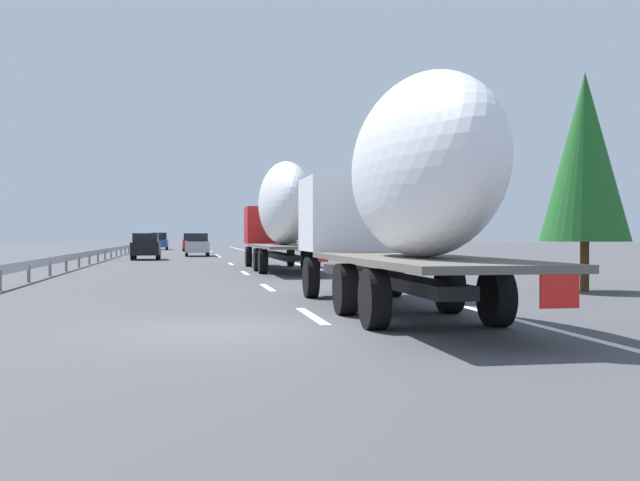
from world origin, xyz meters
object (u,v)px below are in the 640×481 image
at_px(car_blue_sedan, 159,241).
at_px(road_sign, 293,230).
at_px(car_silver_hatch, 197,245).
at_px(car_red_compact, 191,242).
at_px(truck_trailing, 403,189).
at_px(truck_lead, 282,211).
at_px(car_black_suv, 146,246).

height_order(car_blue_sedan, road_sign, road_sign).
bearing_deg(car_silver_hatch, car_red_compact, 0.99).
distance_m(car_blue_sedan, car_red_compact, 9.38).
bearing_deg(truck_trailing, road_sign, -4.63).
bearing_deg(car_silver_hatch, road_sign, -137.93).
height_order(truck_trailing, car_silver_hatch, truck_trailing).
distance_m(car_red_compact, road_sign, 27.38).
xyz_separation_m(truck_trailing, car_blue_sedan, (73.39, 7.36, -1.56)).
relative_size(car_blue_sedan, car_red_compact, 1.13).
relative_size(car_red_compact, car_silver_hatch, 0.87).
xyz_separation_m(truck_lead, road_sign, (18.64, -3.10, -0.67)).
xyz_separation_m(car_black_suv, car_silver_hatch, (8.39, -3.48, 0.01)).
distance_m(truck_lead, car_red_compact, 45.31).
height_order(car_silver_hatch, road_sign, road_sign).
height_order(car_black_suv, road_sign, road_sign).
relative_size(truck_trailing, car_silver_hatch, 2.58).
xyz_separation_m(car_red_compact, car_silver_hatch, (-19.19, -0.33, -0.02)).
bearing_deg(car_black_suv, road_sign, -83.71).
height_order(car_blue_sedan, car_black_suv, car_blue_sedan).
height_order(truck_lead, car_silver_hatch, truck_lead).
distance_m(truck_trailing, car_silver_hatch, 45.68).
bearing_deg(car_silver_hatch, truck_trailing, -175.64).
bearing_deg(truck_trailing, car_black_suv, 10.61).
relative_size(car_silver_hatch, road_sign, 1.60).
distance_m(truck_trailing, car_blue_sedan, 73.77).
relative_size(car_black_suv, road_sign, 1.37).
height_order(car_red_compact, road_sign, road_sign).
bearing_deg(truck_lead, road_sign, -9.44).
height_order(car_red_compact, car_black_suv, car_red_compact).
distance_m(truck_lead, car_silver_hatch, 26.22).
height_order(car_red_compact, car_silver_hatch, car_red_compact).
bearing_deg(car_black_suv, car_blue_sedan, 0.63).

